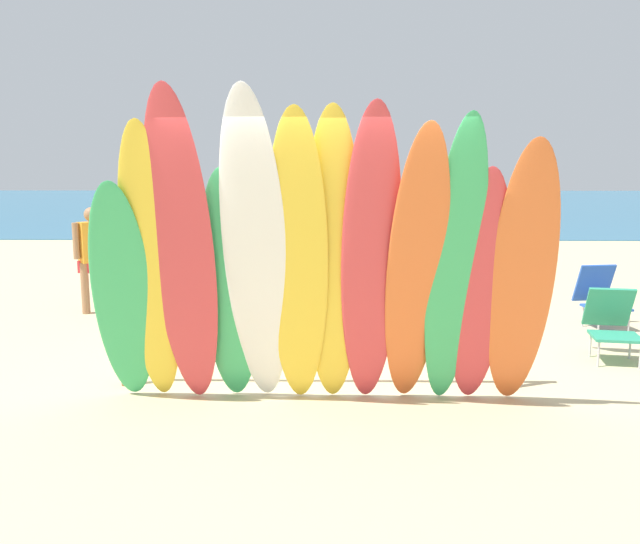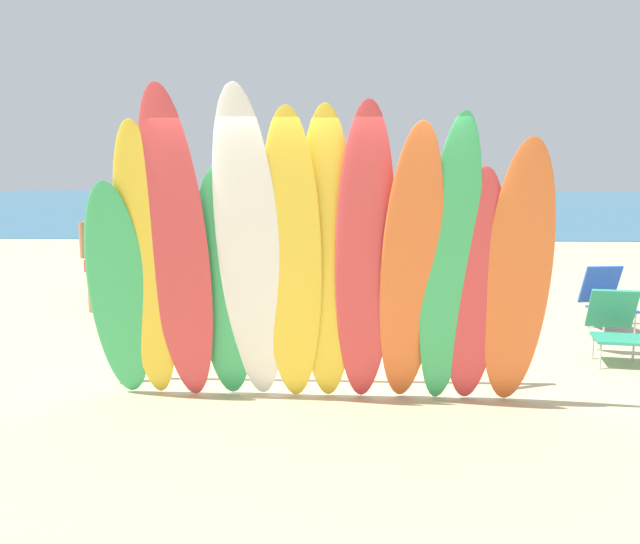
{
  "view_description": "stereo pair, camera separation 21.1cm",
  "coord_description": "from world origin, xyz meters",
  "px_view_note": "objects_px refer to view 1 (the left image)",
  "views": [
    {
      "loc": [
        0.12,
        -6.11,
        2.12
      ],
      "look_at": [
        0.0,
        1.19,
        0.94
      ],
      "focal_mm": 36.63,
      "sensor_mm": 36.0,
      "label": 1
    },
    {
      "loc": [
        0.33,
        -6.11,
        2.12
      ],
      "look_at": [
        0.0,
        1.19,
        0.94
      ],
      "focal_mm": 36.63,
      "sensor_mm": 36.0,
      "label": 2
    }
  ],
  "objects_px": {
    "beachgoer_near_rack": "(93,252)",
    "beachgoer_strolling": "(174,238)",
    "surfboard_yellow_1": "(151,268)",
    "surfboard_yellow_6": "(333,262)",
    "surfboard_green_0": "(122,295)",
    "surfboard_green_3": "(230,288)",
    "beachgoer_photographing": "(330,231)",
    "surfboard_white_4": "(255,255)",
    "surfboard_green_9": "(455,267)",
    "surfboard_rack": "(318,324)",
    "beachgoer_by_water": "(451,224)",
    "surfboard_red_2": "(182,254)",
    "beach_chair_blue": "(600,295)",
    "surfboard_red_10": "(479,290)",
    "surfboard_orange_11": "(522,278)",
    "surfboard_orange_8": "(416,272)",
    "surfboard_red_7": "(371,262)",
    "beach_chair_red": "(612,321)",
    "distant_boat": "(156,225)",
    "beachgoer_midbeach": "(251,231)"
  },
  "relations": [
    {
      "from": "beachgoer_near_rack",
      "to": "beachgoer_strolling",
      "type": "distance_m",
      "value": 2.18
    },
    {
      "from": "surfboard_yellow_1",
      "to": "surfboard_yellow_6",
      "type": "xyz_separation_m",
      "value": [
        1.57,
        -0.01,
        0.06
      ]
    },
    {
      "from": "surfboard_green_0",
      "to": "surfboard_green_3",
      "type": "relative_size",
      "value": 0.96
    },
    {
      "from": "beachgoer_photographing",
      "to": "surfboard_white_4",
      "type": "bearing_deg",
      "value": -88.48
    },
    {
      "from": "surfboard_green_9",
      "to": "surfboard_yellow_1",
      "type": "bearing_deg",
      "value": 173.51
    },
    {
      "from": "surfboard_rack",
      "to": "beachgoer_by_water",
      "type": "bearing_deg",
      "value": 70.63
    },
    {
      "from": "surfboard_red_2",
      "to": "beachgoer_photographing",
      "type": "height_order",
      "value": "surfboard_red_2"
    },
    {
      "from": "beach_chair_blue",
      "to": "surfboard_red_10",
      "type": "bearing_deg",
      "value": -136.46
    },
    {
      "from": "surfboard_orange_11",
      "to": "beachgoer_strolling",
      "type": "distance_m",
      "value": 7.4
    },
    {
      "from": "surfboard_green_3",
      "to": "surfboard_white_4",
      "type": "height_order",
      "value": "surfboard_white_4"
    },
    {
      "from": "surfboard_rack",
      "to": "surfboard_orange_8",
      "type": "distance_m",
      "value": 1.23
    },
    {
      "from": "beachgoer_by_water",
      "to": "beachgoer_photographing",
      "type": "relative_size",
      "value": 1.05
    },
    {
      "from": "surfboard_red_7",
      "to": "surfboard_orange_11",
      "type": "bearing_deg",
      "value": -0.84
    },
    {
      "from": "surfboard_white_4",
      "to": "beach_chair_red",
      "type": "height_order",
      "value": "surfboard_white_4"
    },
    {
      "from": "surfboard_green_9",
      "to": "surfboard_red_10",
      "type": "bearing_deg",
      "value": 14.44
    },
    {
      "from": "surfboard_white_4",
      "to": "surfboard_red_7",
      "type": "bearing_deg",
      "value": 6.99
    },
    {
      "from": "beach_chair_blue",
      "to": "distant_boat",
      "type": "relative_size",
      "value": 0.22
    },
    {
      "from": "surfboard_red_2",
      "to": "beach_chair_red",
      "type": "xyz_separation_m",
      "value": [
        4.4,
        1.66,
        -0.97
      ]
    },
    {
      "from": "surfboard_red_7",
      "to": "beach_chair_red",
      "type": "xyz_separation_m",
      "value": [
        2.79,
        1.65,
        -0.9
      ]
    },
    {
      "from": "beachgoer_near_rack",
      "to": "beach_chair_blue",
      "type": "distance_m",
      "value": 7.12
    },
    {
      "from": "beachgoer_strolling",
      "to": "surfboard_yellow_1",
      "type": "bearing_deg",
      "value": -117.85
    },
    {
      "from": "beach_chair_red",
      "to": "surfboard_green_9",
      "type": "bearing_deg",
      "value": -132.61
    },
    {
      "from": "surfboard_yellow_1",
      "to": "surfboard_green_0",
      "type": "bearing_deg",
      "value": 170.89
    },
    {
      "from": "surfboard_yellow_6",
      "to": "distant_boat",
      "type": "xyz_separation_m",
      "value": [
        -6.03,
        16.71,
        -1.18
      ]
    },
    {
      "from": "surfboard_yellow_1",
      "to": "surfboard_orange_11",
      "type": "height_order",
      "value": "surfboard_yellow_1"
    },
    {
      "from": "surfboard_rack",
      "to": "surfboard_orange_11",
      "type": "distance_m",
      "value": 1.94
    },
    {
      "from": "surfboard_yellow_1",
      "to": "beach_chair_red",
      "type": "distance_m",
      "value": 5.02
    },
    {
      "from": "surfboard_yellow_1",
      "to": "beachgoer_by_water",
      "type": "xyz_separation_m",
      "value": [
        4.08,
        8.09,
        -0.31
      ]
    },
    {
      "from": "surfboard_rack",
      "to": "surfboard_green_0",
      "type": "distance_m",
      "value": 1.83
    },
    {
      "from": "surfboard_yellow_1",
      "to": "beach_chair_blue",
      "type": "distance_m",
      "value": 6.06
    },
    {
      "from": "surfboard_yellow_1",
      "to": "surfboard_white_4",
      "type": "bearing_deg",
      "value": -8.04
    },
    {
      "from": "surfboard_orange_11",
      "to": "distant_boat",
      "type": "xyz_separation_m",
      "value": [
        -7.64,
        16.74,
        -1.05
      ]
    },
    {
      "from": "surfboard_orange_8",
      "to": "beachgoer_photographing",
      "type": "bearing_deg",
      "value": 91.31
    },
    {
      "from": "surfboard_yellow_1",
      "to": "surfboard_green_3",
      "type": "bearing_deg",
      "value": 3.94
    },
    {
      "from": "surfboard_red_7",
      "to": "surfboard_green_9",
      "type": "relative_size",
      "value": 1.03
    },
    {
      "from": "surfboard_yellow_1",
      "to": "surfboard_orange_11",
      "type": "distance_m",
      "value": 3.19
    },
    {
      "from": "surfboard_white_4",
      "to": "surfboard_red_10",
      "type": "bearing_deg",
      "value": 8.79
    },
    {
      "from": "surfboard_green_3",
      "to": "beachgoer_photographing",
      "type": "height_order",
      "value": "surfboard_green_3"
    },
    {
      "from": "beachgoer_near_rack",
      "to": "distant_boat",
      "type": "distance_m",
      "value": 13.14
    },
    {
      "from": "surfboard_green_0",
      "to": "beach_chair_blue",
      "type": "xyz_separation_m",
      "value": [
        5.42,
        3.04,
        -0.58
      ]
    },
    {
      "from": "surfboard_white_4",
      "to": "beachgoer_near_rack",
      "type": "distance_m",
      "value": 4.85
    },
    {
      "from": "surfboard_rack",
      "to": "beachgoer_by_water",
      "type": "distance_m",
      "value": 7.97
    },
    {
      "from": "surfboard_yellow_6",
      "to": "beach_chair_red",
      "type": "relative_size",
      "value": 3.3
    },
    {
      "from": "surfboard_yellow_1",
      "to": "surfboard_red_2",
      "type": "xyz_separation_m",
      "value": [
        0.29,
        -0.07,
        0.14
      ]
    },
    {
      "from": "surfboard_red_2",
      "to": "surfboard_yellow_6",
      "type": "height_order",
      "value": "surfboard_red_2"
    },
    {
      "from": "surfboard_rack",
      "to": "beachgoer_photographing",
      "type": "distance_m",
      "value": 6.31
    },
    {
      "from": "beachgoer_midbeach",
      "to": "surfboard_green_0",
      "type": "bearing_deg",
      "value": 144.0
    },
    {
      "from": "surfboard_green_9",
      "to": "distant_boat",
      "type": "relative_size",
      "value": 0.69
    },
    {
      "from": "surfboard_red_2",
      "to": "surfboard_green_3",
      "type": "distance_m",
      "value": 0.52
    },
    {
      "from": "surfboard_rack",
      "to": "surfboard_yellow_6",
      "type": "bearing_deg",
      "value": -76.61
    }
  ]
}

